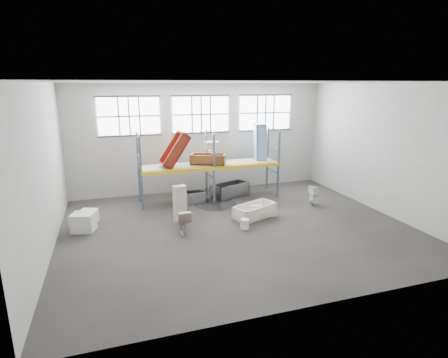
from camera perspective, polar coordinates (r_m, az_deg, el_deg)
name	(u,v)px	position (r m, az deg, el deg)	size (l,w,h in m)	color
floor	(237,228)	(13.03, 2.03, -7.79)	(12.00, 10.00, 0.10)	#453F3B
ceiling	(238,81)	(12.03, 2.26, 15.26)	(12.00, 10.00, 0.10)	silver
wall_back	(201,138)	(17.04, -3.67, 6.48)	(12.00, 0.10, 5.00)	#A29E96
wall_front	(319,204)	(7.87, 14.74, -3.80)	(12.00, 0.10, 5.00)	beige
wall_left	(41,171)	(11.73, -26.88, 1.13)	(0.10, 10.00, 5.00)	#B4B0A7
wall_right	(384,149)	(15.40, 23.90, 4.36)	(0.10, 10.00, 5.00)	beige
window_left	(129,116)	(16.33, -14.74, 9.56)	(2.60, 0.04, 1.60)	white
window_mid	(201,114)	(16.82, -3.64, 10.14)	(2.60, 0.04, 1.60)	white
window_right	(265,113)	(17.87, 6.53, 10.35)	(2.60, 0.04, 1.60)	white
rack_upright_la	(141,174)	(14.66, -12.94, 0.79)	(0.08, 0.08, 3.00)	slate
rack_upright_lb	(138,167)	(15.83, -13.34, 1.79)	(0.08, 0.08, 3.00)	slate
rack_upright_ma	(214,169)	(15.19, -1.61, 1.64)	(0.08, 0.08, 3.00)	slate
rack_upright_mb	(206,163)	(16.32, -2.79, 2.55)	(0.08, 0.08, 3.00)	slate
rack_upright_ra	(279,164)	(16.26, 8.60, 2.36)	(0.08, 0.08, 3.00)	slate
rack_upright_rb	(267,159)	(17.32, 6.85, 3.17)	(0.08, 0.08, 3.00)	slate
rack_beam_front	(214,169)	(15.19, -1.61, 1.64)	(6.00, 0.10, 0.14)	yellow
rack_beam_back	(206,163)	(16.32, -2.79, 2.55)	(6.00, 0.10, 0.14)	yellow
shelf_deck	(210,164)	(15.73, -2.23, 2.40)	(5.90, 1.10, 0.03)	gray
wet_patch	(215,204)	(15.41, -1.36, -3.95)	(1.80, 1.80, 0.00)	black
bathtub_beige	(255,211)	(13.91, 4.91, -5.03)	(1.69, 0.80, 0.50)	white
cistern_spare	(256,211)	(13.81, 5.10, -5.04)	(0.45, 0.22, 0.43)	silver
sink_in_tub	(247,214)	(13.81, 3.59, -5.53)	(0.40, 0.40, 0.14)	beige
toilet_beige	(183,221)	(12.55, -6.49, -6.53)	(0.46, 0.80, 0.82)	#C5AAA3
cistern_tall	(180,204)	(13.40, -6.98, -3.89)	(0.44, 0.29, 1.37)	beige
toilet_white	(314,196)	(15.58, 14.06, -2.55)	(0.38, 0.39, 0.85)	white
steel_tub_left	(189,197)	(15.57, -5.51, -2.89)	(1.32, 0.62, 0.49)	#95979C
steel_tub_right	(230,190)	(16.36, 0.97, -1.71)	(1.68, 0.78, 0.61)	#96989C
rust_tub_flat	(208,159)	(15.58, -2.52, 3.17)	(1.48, 0.69, 0.42)	#92561D
rust_tub_tilted	(174,150)	(15.17, -7.82, 4.56)	(1.58, 0.74, 0.44)	maroon
sink_on_shelf	(212,153)	(15.47, -1.96, 4.14)	(0.61, 0.47, 0.54)	silver
blue_tub_upright	(260,142)	(16.59, 5.71, 5.84)	(1.65, 0.78, 0.47)	#769CC8
bucket	(245,224)	(12.83, 3.29, -7.08)	(0.30, 0.30, 0.35)	white
carton_near	(83,222)	(13.47, -21.29, -6.37)	(0.74, 0.64, 0.64)	silver
carton_far	(88,217)	(14.21, -20.61, -5.56)	(0.57, 0.57, 0.48)	white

